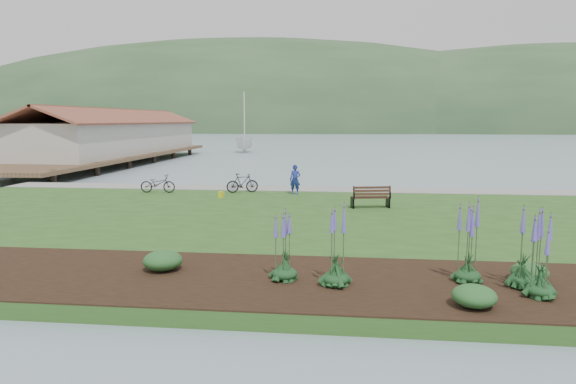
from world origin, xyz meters
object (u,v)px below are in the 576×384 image
object	(u,v)px
bicycle_a	(158,184)
sailboat	(245,152)
person	(295,177)
park_bench	(371,197)

from	to	relation	value
bicycle_a	sailboat	bearing A→B (deg)	1.16
sailboat	person	bearing A→B (deg)	-81.74
park_bench	person	world-z (taller)	person
person	park_bench	bearing A→B (deg)	-38.94
park_bench	bicycle_a	distance (m)	11.72
bicycle_a	sailboat	world-z (taller)	sailboat
person	sailboat	size ratio (longest dim) A/B	0.07
park_bench	bicycle_a	size ratio (longest dim) A/B	0.94
person	bicycle_a	xyz separation A→B (m)	(-7.39, -0.26, -0.43)
bicycle_a	sailboat	xyz separation A→B (m)	(-3.41, 40.90, -0.89)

